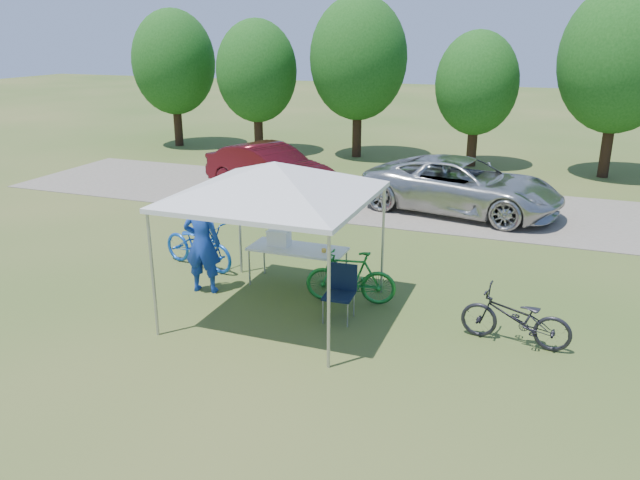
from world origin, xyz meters
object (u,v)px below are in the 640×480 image
object	(u,v)px
folding_chair	(341,287)
cyclist	(202,243)
bike_dark	(516,318)
sedan	(269,168)
folding_table	(298,250)
bike_blue	(198,245)
bike_green	(351,277)
minivan	(462,186)
cooler	(279,238)

from	to	relation	value
folding_chair	cyclist	xyz separation A→B (m)	(-2.84, 0.20, 0.40)
bike_dark	sedan	distance (m)	10.98
folding_table	bike_blue	size ratio (longest dim) A/B	1.00
folding_chair	bike_green	size ratio (longest dim) A/B	0.58
folding_table	sedan	xyz separation A→B (m)	(-3.68, 6.62, 0.01)
cyclist	sedan	size ratio (longest dim) A/B	0.44
bike_blue	minivan	bearing A→B (deg)	-21.70
folding_table	bike_dark	world-z (taller)	bike_dark
bike_green	minivan	bearing A→B (deg)	161.81
folding_chair	cyclist	distance (m)	2.87
cyclist	cooler	bearing A→B (deg)	-151.95
folding_chair	sedan	bearing A→B (deg)	119.24
cyclist	minivan	size ratio (longest dim) A/B	0.36
folding_table	cyclist	size ratio (longest dim) A/B	0.97
bike_dark	minivan	world-z (taller)	minivan
cooler	cyclist	world-z (taller)	cyclist
bike_blue	folding_table	bearing A→B (deg)	-79.61
folding_chair	minivan	bearing A→B (deg)	79.21
cooler	bike_blue	xyz separation A→B (m)	(-1.95, 0.18, -0.44)
cooler	folding_chair	bearing A→B (deg)	-33.72
folding_chair	folding_table	bearing A→B (deg)	135.44
cooler	bike_blue	distance (m)	2.01
bike_dark	folding_table	bearing A→B (deg)	-98.62
folding_chair	cyclist	world-z (taller)	cyclist
sedan	bike_blue	bearing A→B (deg)	-147.28
folding_table	bike_blue	bearing A→B (deg)	175.55
cooler	bike_green	world-z (taller)	cooler
folding_chair	cyclist	size ratio (longest dim) A/B	0.50
folding_chair	minivan	xyz separation A→B (m)	(0.97, 7.47, 0.19)
bike_blue	cyclist	bearing A→B (deg)	-129.74
folding_chair	bike_dark	world-z (taller)	folding_chair
sedan	cooler	bearing A→B (deg)	-132.57
minivan	folding_chair	bearing A→B (deg)	-176.63
bike_blue	cooler	bearing A→B (deg)	-80.49
bike_blue	minivan	xyz separation A→B (m)	(4.58, 6.18, 0.26)
bike_green	cooler	bearing A→B (deg)	-114.65
sedan	bike_green	bearing A→B (deg)	-124.16
folding_table	bike_green	world-z (taller)	bike_green
cooler	cyclist	xyz separation A→B (m)	(-1.18, -0.91, 0.04)
folding_table	minivan	bearing A→B (deg)	70.66
folding_chair	sedan	xyz separation A→B (m)	(-4.95, 7.72, 0.17)
bike_green	bike_dark	world-z (taller)	bike_green
cyclist	bike_green	distance (m)	2.88
folding_chair	minivan	world-z (taller)	minivan
bike_blue	bike_green	size ratio (longest dim) A/B	1.13
cooler	sedan	size ratio (longest dim) A/B	0.10
cyclist	sedan	xyz separation A→B (m)	(-2.11, 7.52, -0.23)
folding_table	bike_blue	world-z (taller)	bike_blue
bike_green	bike_dark	xyz separation A→B (m)	(2.95, -0.61, -0.05)
bike_blue	sedan	distance (m)	6.58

